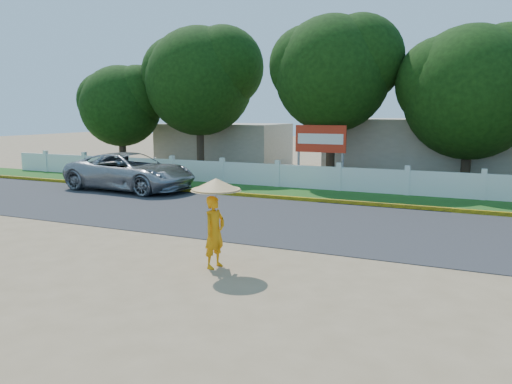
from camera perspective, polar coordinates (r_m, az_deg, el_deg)
ground at (r=12.82m, az=-3.70°, el=-7.05°), size 120.00×120.00×0.00m
road at (r=16.80m, az=3.51°, el=-3.12°), size 60.00×7.00×0.02m
grass_verge at (r=21.70m, az=8.43°, el=-0.40°), size 60.00×3.50×0.03m
curb at (r=20.08m, az=7.10°, el=-0.95°), size 40.00×0.18×0.16m
fence at (r=23.01m, az=9.45°, el=1.46°), size 40.00×0.10×1.10m
building_near at (r=29.06m, az=18.74°, el=4.76°), size 10.00×6.00×3.20m
building_far at (r=33.85m, az=-3.64°, el=5.43°), size 8.00×5.00×2.80m
vehicle at (r=23.65m, az=-14.14°, el=2.28°), size 6.36×3.21×1.73m
monk_with_parasol at (r=11.40m, az=-4.68°, el=-2.04°), size 1.15×1.15×2.09m
billboard at (r=24.25m, az=7.38°, el=5.67°), size 2.50×0.13×2.95m
tree_row at (r=25.53m, az=14.78°, el=11.75°), size 34.93×7.61×8.48m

